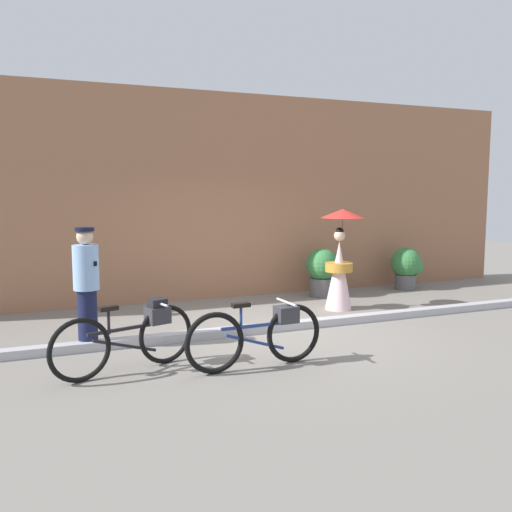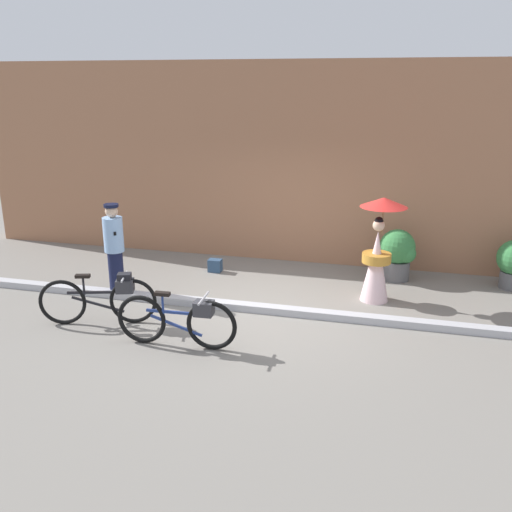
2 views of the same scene
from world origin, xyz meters
The scene contains 9 objects.
ground_plane centered at (0.00, 0.00, 0.00)m, with size 30.00×30.00×0.00m, color gray.
building_wall centered at (0.00, 3.00, 2.01)m, with size 14.00×0.40×4.02m, color #9E6B4C.
sidewalk_curb centered at (0.00, 0.00, 0.06)m, with size 14.00×0.20×0.12m, color #B2B2B7.
bicycle_near_officer centered at (-2.24, -1.05, 0.43)m, with size 1.75×0.65×0.82m.
bicycle_far_side centered at (-0.80, -1.49, 0.41)m, with size 1.77×0.48×0.81m.
person_officer centered at (-2.63, 0.12, 0.87)m, with size 0.34×0.34×1.64m.
person_with_parasol centered at (1.79, 0.99, 0.90)m, with size 0.78×0.78×1.80m.
potted_plant_by_door centered at (2.13, 2.17, 0.53)m, with size 0.69×0.67×0.97m.
backpack_on_pavement centered at (-1.36, 1.74, 0.13)m, with size 0.26×0.19×0.25m.
Camera 2 is at (2.04, -8.24, 3.63)m, focal length 39.29 mm.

